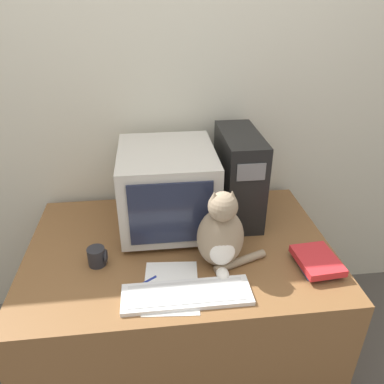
# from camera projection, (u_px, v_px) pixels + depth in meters

# --- Properties ---
(wall_back) EXTENTS (7.00, 0.05, 2.50)m
(wall_back) POSITION_uv_depth(u_px,v_px,m) (169.00, 100.00, 1.88)
(wall_back) COLOR beige
(wall_back) RESTS_ON ground_plane
(desk) EXTENTS (1.35, 0.91, 0.73)m
(desk) POSITION_uv_depth(u_px,v_px,m) (180.00, 304.00, 1.86)
(desk) COLOR brown
(desk) RESTS_ON ground_plane
(crt_monitor) EXTENTS (0.43, 0.49, 0.39)m
(crt_monitor) POSITION_uv_depth(u_px,v_px,m) (168.00, 188.00, 1.74)
(crt_monitor) COLOR #BCB7AD
(crt_monitor) RESTS_ON desk
(computer_tower) EXTENTS (0.18, 0.42, 0.43)m
(computer_tower) POSITION_uv_depth(u_px,v_px,m) (238.00, 176.00, 1.81)
(computer_tower) COLOR black
(computer_tower) RESTS_ON desk
(keyboard) EXTENTS (0.49, 0.15, 0.02)m
(keyboard) POSITION_uv_depth(u_px,v_px,m) (186.00, 295.00, 1.40)
(keyboard) COLOR silver
(keyboard) RESTS_ON desk
(cat) EXTENTS (0.30, 0.21, 0.36)m
(cat) POSITION_uv_depth(u_px,v_px,m) (221.00, 235.00, 1.49)
(cat) COLOR gray
(cat) RESTS_ON desk
(book_stack) EXTENTS (0.17, 0.21, 0.05)m
(book_stack) POSITION_uv_depth(u_px,v_px,m) (317.00, 262.00, 1.54)
(book_stack) COLOR #234793
(book_stack) RESTS_ON desk
(pen) EXTENTS (0.12, 0.08, 0.01)m
(pen) POSITION_uv_depth(u_px,v_px,m) (142.00, 284.00, 1.45)
(pen) COLOR navy
(pen) RESTS_ON desk
(paper_sheet) EXTENTS (0.23, 0.31, 0.00)m
(paper_sheet) POSITION_uv_depth(u_px,v_px,m) (171.00, 287.00, 1.44)
(paper_sheet) COLOR white
(paper_sheet) RESTS_ON desk
(mug) EXTENTS (0.08, 0.07, 0.08)m
(mug) POSITION_uv_depth(u_px,v_px,m) (97.00, 256.00, 1.55)
(mug) COLOR #232328
(mug) RESTS_ON desk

